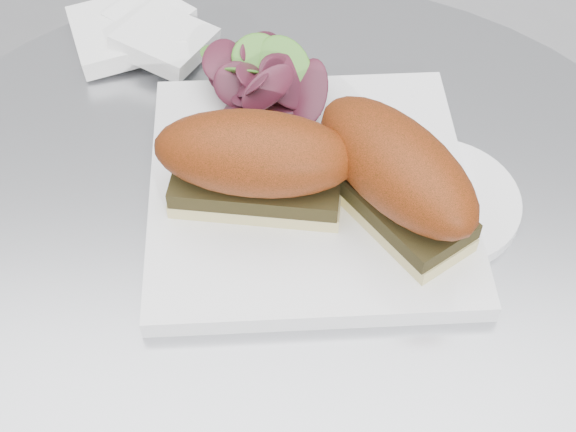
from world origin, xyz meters
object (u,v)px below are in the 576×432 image
object	(u,v)px
sandwich_left	(255,162)
saucer	(437,201)
sandwich_right	(395,173)
plate	(309,189)

from	to	relation	value
sandwich_left	saucer	size ratio (longest dim) A/B	1.19
sandwich_right	saucer	size ratio (longest dim) A/B	1.26
sandwich_right	saucer	xyz separation A→B (m)	(0.04, 0.02, -0.05)
plate	saucer	distance (m)	0.10
plate	sandwich_right	bearing A→B (deg)	-24.83
sandwich_left	sandwich_right	bearing A→B (deg)	-0.02
plate	sandwich_left	world-z (taller)	sandwich_left
plate	sandwich_right	size ratio (longest dim) A/B	1.53
sandwich_right	sandwich_left	bearing A→B (deg)	-132.49
sandwich_left	sandwich_right	world-z (taller)	same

